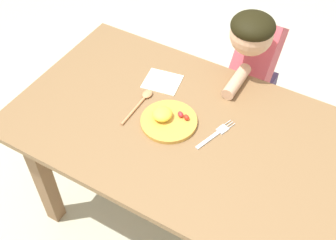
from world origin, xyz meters
TOP-DOWN VIEW (x-y plane):
  - ground_plane at (0.00, 0.00)m, footprint 8.00×8.00m
  - dining_table at (0.00, 0.00)m, footprint 1.38×0.77m
  - plate at (-0.10, -0.01)m, footprint 0.21×0.21m
  - fork at (0.08, 0.02)m, footprint 0.08×0.19m
  - spoon at (-0.24, 0.04)m, footprint 0.04×0.21m
  - person at (0.04, 0.51)m, footprint 0.17×0.48m
  - napkin at (-0.23, 0.17)m, footprint 0.16×0.15m

SIDE VIEW (x-z plane):
  - ground_plane at x=0.00m, z-range 0.00..0.00m
  - person at x=0.04m, z-range 0.06..1.03m
  - dining_table at x=0.00m, z-range 0.23..0.92m
  - napkin at x=-0.23m, z-range 0.69..0.69m
  - fork at x=0.08m, z-range 0.69..0.69m
  - spoon at x=-0.24m, z-range 0.69..0.70m
  - plate at x=-0.10m, z-range 0.67..0.73m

